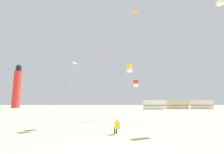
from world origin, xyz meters
The scene contains 11 objects.
kite_flyer_standing centered at (0.73, 6.06, 0.61)m, with size 0.45×0.56×1.16m.
kite_diamond_white centered at (-6.31, 23.39, 9.18)m, with size 2.12×1.86×9.79m.
kite_box_magenta centered at (12.20, 9.47, 13.40)m, with size 1.89×2.26×14.01m.
kite_diamond_orange centered at (3.27, 11.78, 12.65)m, with size 1.57×1.53×13.56m.
kite_box_gold centered at (3.11, 16.23, 7.15)m, with size 1.63×1.40×7.74m.
kite_box_scarlet centered at (4.93, 21.90, 5.55)m, with size 1.61×1.61×6.13m.
kite_diamond_rainbow centered at (-0.78, 10.82, 7.52)m, with size 1.73×1.73×8.01m.
lighthouse_distant centered at (-34.71, 56.22, 7.84)m, with size 2.80×2.80×16.80m.
rv_van_white centered at (14.22, 43.83, 1.39)m, with size 6.60×2.81×2.80m.
rv_van_tan centered at (22.23, 46.06, 1.39)m, with size 6.51×2.54×2.80m.
rv_van_cream centered at (30.03, 45.77, 1.39)m, with size 6.59×2.81×2.80m.
Camera 1 is at (0.09, -6.63, 2.45)m, focal length 26.21 mm.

